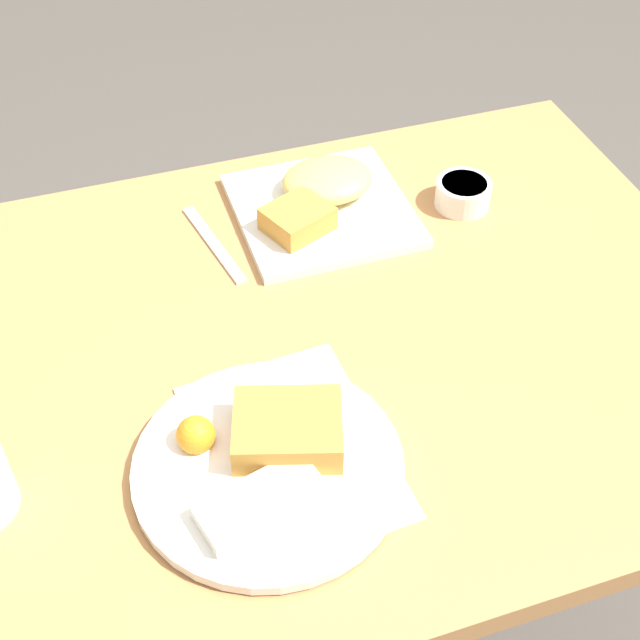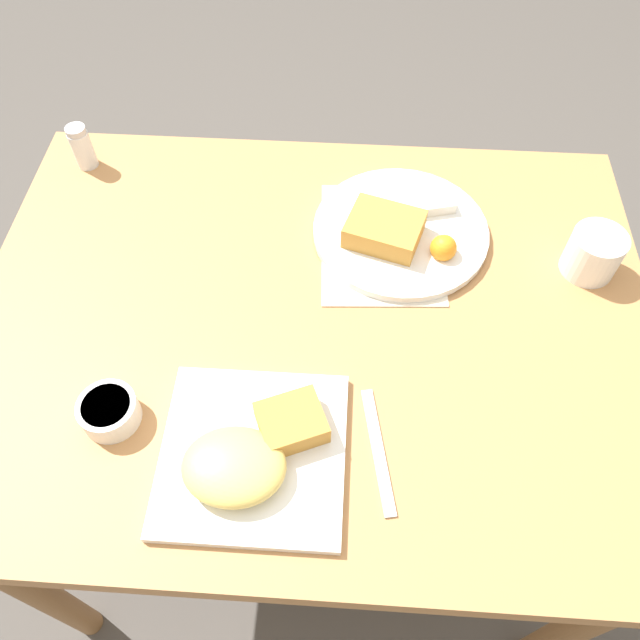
{
  "view_description": "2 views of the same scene",
  "coord_description": "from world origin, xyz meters",
  "px_view_note": "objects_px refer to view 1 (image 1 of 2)",
  "views": [
    {
      "loc": [
        0.27,
        0.75,
        1.55
      ],
      "look_at": [
        0.02,
        -0.01,
        0.76
      ],
      "focal_mm": 50.0,
      "sensor_mm": 36.0,
      "label": 1
    },
    {
      "loc": [
        0.05,
        -0.56,
        1.54
      ],
      "look_at": [
        0.01,
        -0.02,
        0.76
      ],
      "focal_mm": 35.0,
      "sensor_mm": 36.0,
      "label": 2
    }
  ],
  "objects_px": {
    "sauce_ramekin": "(463,193)",
    "butter_knife": "(214,244)",
    "plate_square_near": "(321,200)",
    "plate_oval_far": "(269,459)"
  },
  "relations": [
    {
      "from": "plate_square_near",
      "to": "sauce_ramekin",
      "type": "bearing_deg",
      "value": 166.18
    },
    {
      "from": "plate_oval_far",
      "to": "sauce_ramekin",
      "type": "height_order",
      "value": "plate_oval_far"
    },
    {
      "from": "plate_oval_far",
      "to": "sauce_ramekin",
      "type": "bearing_deg",
      "value": -137.48
    },
    {
      "from": "sauce_ramekin",
      "to": "butter_knife",
      "type": "xyz_separation_m",
      "value": [
        0.37,
        -0.03,
        -0.02
      ]
    },
    {
      "from": "plate_square_near",
      "to": "plate_oval_far",
      "type": "bearing_deg",
      "value": 64.53
    },
    {
      "from": "plate_oval_far",
      "to": "sauce_ramekin",
      "type": "relative_size",
      "value": 3.67
    },
    {
      "from": "plate_oval_far",
      "to": "sauce_ramekin",
      "type": "distance_m",
      "value": 0.55
    },
    {
      "from": "plate_oval_far",
      "to": "plate_square_near",
      "type": "bearing_deg",
      "value": -115.47
    },
    {
      "from": "sauce_ramekin",
      "to": "butter_knife",
      "type": "distance_m",
      "value": 0.37
    },
    {
      "from": "sauce_ramekin",
      "to": "plate_square_near",
      "type": "bearing_deg",
      "value": -13.82
    }
  ]
}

